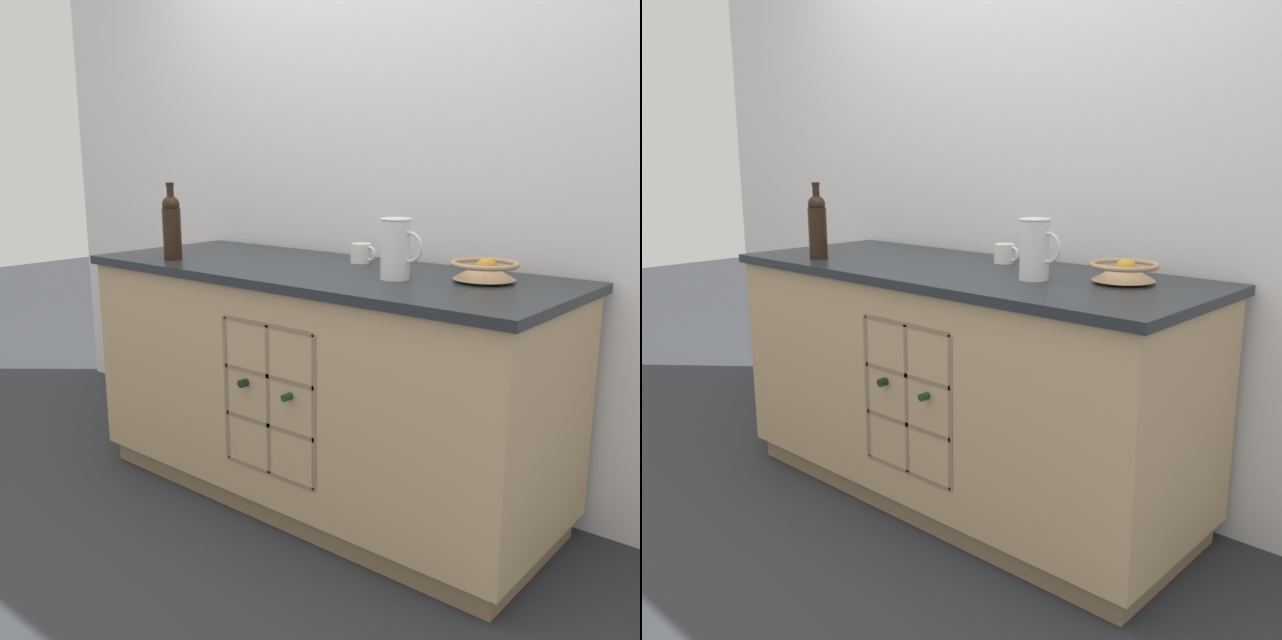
# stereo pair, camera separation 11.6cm
# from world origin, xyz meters

# --- Properties ---
(ground_plane) EXTENTS (14.00, 14.00, 0.00)m
(ground_plane) POSITION_xyz_m (0.00, 0.00, 0.00)
(ground_plane) COLOR #2D3035
(back_wall) EXTENTS (4.40, 0.06, 2.55)m
(back_wall) POSITION_xyz_m (0.00, 0.42, 1.27)
(back_wall) COLOR white
(back_wall) RESTS_ON ground_plane
(kitchen_island) EXTENTS (1.95, 0.76, 0.94)m
(kitchen_island) POSITION_xyz_m (0.00, -0.00, 0.48)
(kitchen_island) COLOR #8B7354
(kitchen_island) RESTS_ON ground_plane
(fruit_bowl) EXTENTS (0.23, 0.23, 0.08)m
(fruit_bowl) POSITION_xyz_m (0.63, 0.11, 0.98)
(fruit_bowl) COLOR tan
(fruit_bowl) RESTS_ON kitchen_island
(white_pitcher) EXTENTS (0.16, 0.11, 0.21)m
(white_pitcher) POSITION_xyz_m (0.37, -0.04, 1.05)
(white_pitcher) COLOR white
(white_pitcher) RESTS_ON kitchen_island
(ceramic_mug) EXTENTS (0.12, 0.08, 0.08)m
(ceramic_mug) POSITION_xyz_m (0.05, 0.20, 0.98)
(ceramic_mug) COLOR white
(ceramic_mug) RESTS_ON kitchen_island
(standing_wine_bottle) EXTENTS (0.08, 0.08, 0.31)m
(standing_wine_bottle) POSITION_xyz_m (-0.61, -0.22, 1.08)
(standing_wine_bottle) COLOR black
(standing_wine_bottle) RESTS_ON kitchen_island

